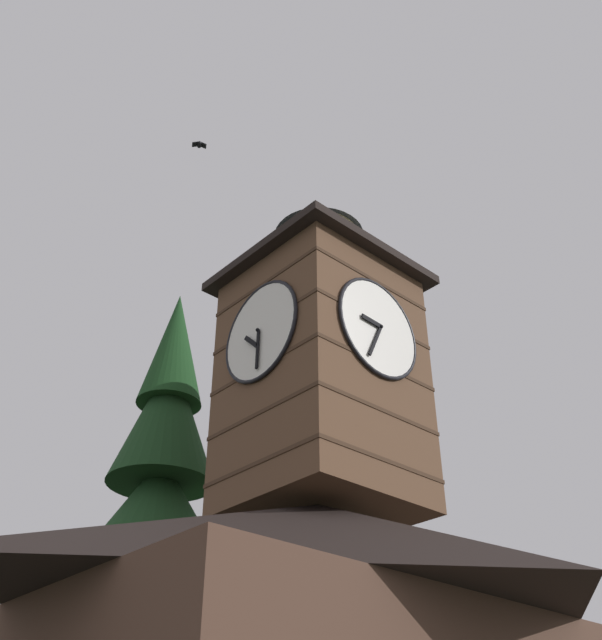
{
  "coord_description": "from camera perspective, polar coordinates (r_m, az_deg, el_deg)",
  "views": [
    {
      "loc": [
        11.92,
        11.93,
        2.01
      ],
      "look_at": [
        0.09,
        -1.21,
        13.43
      ],
      "focal_mm": 42.23,
      "sensor_mm": 36.0,
      "label": 1
    }
  ],
  "objects": [
    {
      "name": "clock_tower",
      "position": [
        19.95,
        1.53,
        -3.55
      ],
      "size": [
        4.79,
        4.79,
        9.59
      ],
      "color": "brown",
      "rests_on": "building_main"
    },
    {
      "name": "pine_tree_behind",
      "position": [
        22.45,
        -11.49,
        -19.75
      ],
      "size": [
        6.81,
        6.81,
        16.91
      ],
      "color": "#473323",
      "rests_on": "ground_plane"
    },
    {
      "name": "moon",
      "position": [
        48.88,
        -12.26,
        -19.62
      ],
      "size": [
        2.16,
        2.16,
        2.16
      ],
      "color": "silver"
    },
    {
      "name": "flying_bird_high",
      "position": [
        26.04,
        -7.72,
        13.03
      ],
      "size": [
        0.51,
        0.42,
        0.16
      ],
      "color": "black"
    }
  ]
}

